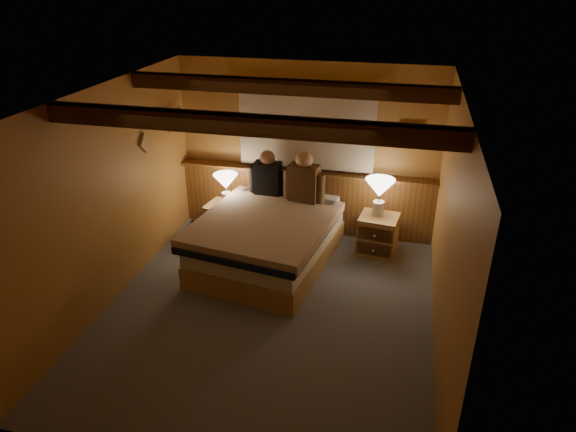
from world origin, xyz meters
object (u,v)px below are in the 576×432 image
(bed, at_px, (268,239))
(lamp_left, at_px, (226,183))
(lamp_right, at_px, (380,190))
(nightstand_left, at_px, (225,221))
(nightstand_right, at_px, (378,235))
(person_right, at_px, (304,180))
(duffel_bag, at_px, (208,232))
(person_left, at_px, (268,176))

(bed, xyz_separation_m, lamp_left, (-0.74, 0.58, 0.47))
(lamp_right, bearing_deg, nightstand_left, -176.56)
(lamp_left, bearing_deg, nightstand_right, 0.76)
(nightstand_left, bearing_deg, lamp_right, 12.68)
(nightstand_left, height_order, lamp_right, lamp_right)
(bed, distance_m, nightstand_right, 1.48)
(lamp_right, height_order, person_right, person_right)
(bed, height_order, duffel_bag, bed)
(duffel_bag, bearing_deg, bed, -34.63)
(nightstand_right, bearing_deg, duffel_bag, -167.06)
(lamp_right, bearing_deg, duffel_bag, -172.72)
(lamp_right, distance_m, duffel_bag, 2.43)
(duffel_bag, bearing_deg, lamp_right, -6.90)
(nightstand_right, height_order, lamp_right, lamp_right)
(lamp_right, distance_m, person_left, 1.51)
(person_left, height_order, duffel_bag, person_left)
(nightstand_left, bearing_deg, person_right, 13.03)
(lamp_right, xyz_separation_m, person_left, (-1.51, 0.05, 0.04))
(lamp_left, bearing_deg, lamp_right, 2.16)
(lamp_left, relative_size, person_right, 0.62)
(lamp_left, relative_size, person_left, 0.68)
(lamp_right, bearing_deg, nightstand_right, -62.41)
(person_right, bearing_deg, duffel_bag, -160.96)
(nightstand_left, bearing_deg, person_left, 26.27)
(nightstand_right, relative_size, person_right, 0.77)
(nightstand_left, height_order, lamp_left, lamp_left)
(nightstand_left, height_order, nightstand_right, nightstand_right)
(bed, bearing_deg, nightstand_left, 154.23)
(duffel_bag, bearing_deg, nightstand_right, -8.20)
(lamp_left, bearing_deg, bed, -37.89)
(nightstand_right, height_order, person_left, person_left)
(bed, relative_size, nightstand_right, 4.05)
(nightstand_right, height_order, person_right, person_right)
(nightstand_right, xyz_separation_m, person_left, (-1.53, 0.10, 0.66))
(lamp_left, xyz_separation_m, duffel_bag, (-0.23, -0.22, -0.68))
(person_left, height_order, person_right, person_right)
(nightstand_left, relative_size, duffel_bag, 1.03)
(bed, bearing_deg, person_right, 69.43)
(nightstand_right, distance_m, lamp_right, 0.62)
(person_left, bearing_deg, person_right, -10.43)
(lamp_left, xyz_separation_m, person_left, (0.56, 0.13, 0.11))
(duffel_bag, bearing_deg, nightstand_left, 25.86)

